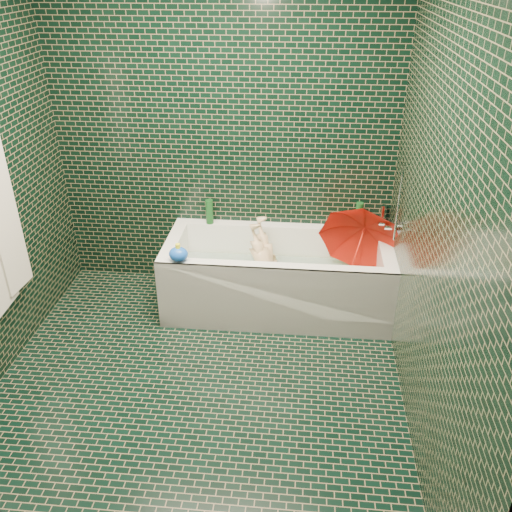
# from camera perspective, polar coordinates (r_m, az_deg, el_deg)

# --- Properties ---
(floor) EXTENTS (2.80, 2.80, 0.00)m
(floor) POSITION_cam_1_polar(r_m,az_deg,el_deg) (3.58, -6.29, -13.99)
(floor) COLOR black
(floor) RESTS_ON ground
(wall_back) EXTENTS (2.80, 0.00, 2.80)m
(wall_back) POSITION_cam_1_polar(r_m,az_deg,el_deg) (4.17, -3.46, 12.55)
(wall_back) COLOR black
(wall_back) RESTS_ON floor
(wall_front) EXTENTS (2.80, 0.00, 2.80)m
(wall_front) POSITION_cam_1_polar(r_m,az_deg,el_deg) (1.76, -17.58, -14.77)
(wall_front) COLOR black
(wall_front) RESTS_ON floor
(wall_right) EXTENTS (0.00, 2.80, 2.80)m
(wall_right) POSITION_cam_1_polar(r_m,az_deg,el_deg) (2.89, 18.50, 3.33)
(wall_right) COLOR black
(wall_right) RESTS_ON floor
(bathtub) EXTENTS (1.70, 0.75, 0.55)m
(bathtub) POSITION_cam_1_polar(r_m,az_deg,el_deg) (4.19, 2.25, -2.91)
(bathtub) COLOR white
(bathtub) RESTS_ON floor
(bath_mat) EXTENTS (1.35, 0.47, 0.01)m
(bath_mat) POSITION_cam_1_polar(r_m,az_deg,el_deg) (4.24, 2.25, -3.43)
(bath_mat) COLOR green
(bath_mat) RESTS_ON bathtub
(water) EXTENTS (1.48, 0.53, 0.00)m
(water) POSITION_cam_1_polar(r_m,az_deg,el_deg) (4.16, 2.29, -1.75)
(water) COLOR silver
(water) RESTS_ON bathtub
(faucet) EXTENTS (0.18, 0.19, 0.55)m
(faucet) POSITION_cam_1_polar(r_m,az_deg,el_deg) (3.98, 14.22, 3.51)
(faucet) COLOR silver
(faucet) RESTS_ON wall_right
(child) EXTENTS (0.86, 0.53, 0.35)m
(child) POSITION_cam_1_polar(r_m,az_deg,el_deg) (4.20, 1.12, -1.27)
(child) COLOR #E2BB8D
(child) RESTS_ON bathtub
(umbrella) EXTENTS (0.89, 0.85, 0.85)m
(umbrella) POSITION_cam_1_polar(r_m,az_deg,el_deg) (3.99, 10.63, 0.69)
(umbrella) COLOR red
(umbrella) RESTS_ON bathtub
(soap_bottle_a) EXTENTS (0.13, 0.13, 0.28)m
(soap_bottle_a) POSITION_cam_1_polar(r_m,az_deg,el_deg) (4.36, 13.06, 2.73)
(soap_bottle_a) COLOR white
(soap_bottle_a) RESTS_ON bathtub
(soap_bottle_b) EXTENTS (0.11, 0.12, 0.19)m
(soap_bottle_b) POSITION_cam_1_polar(r_m,az_deg,el_deg) (4.36, 13.17, 2.72)
(soap_bottle_b) COLOR #3D1C69
(soap_bottle_b) RESTS_ON bathtub
(soap_bottle_c) EXTENTS (0.13, 0.13, 0.15)m
(soap_bottle_c) POSITION_cam_1_polar(r_m,az_deg,el_deg) (4.37, 11.46, 2.94)
(soap_bottle_c) COLOR #14471B
(soap_bottle_c) RESTS_ON bathtub
(bottle_right_tall) EXTENTS (0.07, 0.07, 0.23)m
(bottle_right_tall) POSITION_cam_1_polar(r_m,az_deg,el_deg) (4.27, 10.76, 4.09)
(bottle_right_tall) COLOR #14471B
(bottle_right_tall) RESTS_ON bathtub
(bottle_right_pump) EXTENTS (0.06, 0.06, 0.20)m
(bottle_right_pump) POSITION_cam_1_polar(r_m,az_deg,el_deg) (4.34, 13.21, 4.02)
(bottle_right_pump) COLOR silver
(bottle_right_pump) RESTS_ON bathtub
(bottle_left_tall) EXTENTS (0.07, 0.07, 0.20)m
(bottle_left_tall) POSITION_cam_1_polar(r_m,az_deg,el_deg) (4.33, -4.92, 4.67)
(bottle_left_tall) COLOR #14471B
(bottle_left_tall) RESTS_ON bathtub
(bottle_left_short) EXTENTS (0.06, 0.06, 0.15)m
(bottle_left_short) POSITION_cam_1_polar(r_m,az_deg,el_deg) (4.35, -4.90, 4.40)
(bottle_left_short) COLOR white
(bottle_left_short) RESTS_ON bathtub
(rubber_duck) EXTENTS (0.12, 0.09, 0.09)m
(rubber_duck) POSITION_cam_1_polar(r_m,az_deg,el_deg) (4.31, 9.26, 3.39)
(rubber_duck) COLOR #FFF81A
(rubber_duck) RESTS_ON bathtub
(bath_toy) EXTENTS (0.15, 0.13, 0.13)m
(bath_toy) POSITION_cam_1_polar(r_m,az_deg,el_deg) (3.82, -8.17, 0.21)
(bath_toy) COLOR blue
(bath_toy) RESTS_ON bathtub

